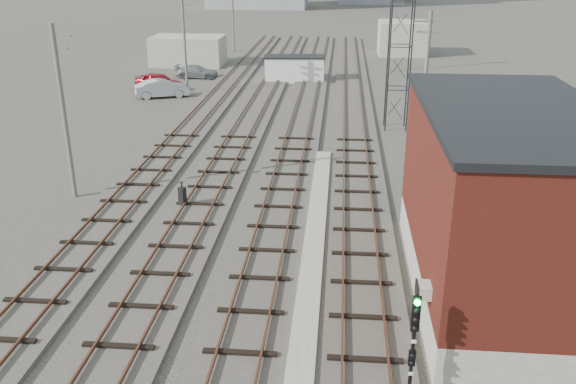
# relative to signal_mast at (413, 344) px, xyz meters

# --- Properties ---
(ground) EXTENTS (320.00, 320.00, 0.00)m
(ground) POSITION_rel_signal_mast_xyz_m (-3.70, 54.63, -2.07)
(ground) COLOR #282621
(ground) RESTS_ON ground
(track_right) EXTENTS (3.20, 90.00, 0.39)m
(track_right) POSITION_rel_signal_mast_xyz_m (-1.20, 33.63, -1.96)
(track_right) COLOR #332D28
(track_right) RESTS_ON ground
(track_mid_right) EXTENTS (3.20, 90.00, 0.39)m
(track_mid_right) POSITION_rel_signal_mast_xyz_m (-5.20, 33.63, -1.96)
(track_mid_right) COLOR #332D28
(track_mid_right) RESTS_ON ground
(track_mid_left) EXTENTS (3.20, 90.00, 0.39)m
(track_mid_left) POSITION_rel_signal_mast_xyz_m (-9.20, 33.63, -1.96)
(track_mid_left) COLOR #332D28
(track_mid_left) RESTS_ON ground
(track_left) EXTENTS (3.20, 90.00, 0.39)m
(track_left) POSITION_rel_signal_mast_xyz_m (-13.20, 33.63, -1.96)
(track_left) COLOR #332D28
(track_left) RESTS_ON ground
(platform_curb) EXTENTS (0.90, 28.00, 0.26)m
(platform_curb) POSITION_rel_signal_mast_xyz_m (-3.20, 8.63, -1.94)
(platform_curb) COLOR gray
(platform_curb) RESTS_ON ground
(brick_building) EXTENTS (6.54, 12.20, 7.22)m
(brick_building) POSITION_rel_signal_mast_xyz_m (3.80, 6.63, 1.56)
(brick_building) COLOR gray
(brick_building) RESTS_ON ground
(lattice_tower) EXTENTS (1.60, 1.60, 15.00)m
(lattice_tower) POSITION_rel_signal_mast_xyz_m (1.80, 29.63, 5.43)
(lattice_tower) COLOR black
(lattice_tower) RESTS_ON ground
(utility_pole_left_a) EXTENTS (1.80, 0.24, 9.00)m
(utility_pole_left_a) POSITION_rel_signal_mast_xyz_m (-16.20, 14.63, 2.73)
(utility_pole_left_a) COLOR #595147
(utility_pole_left_a) RESTS_ON ground
(utility_pole_left_b) EXTENTS (1.80, 0.24, 9.00)m
(utility_pole_left_b) POSITION_rel_signal_mast_xyz_m (-16.20, 39.63, 2.73)
(utility_pole_left_b) COLOR #595147
(utility_pole_left_b) RESTS_ON ground
(utility_pole_left_c) EXTENTS (1.80, 0.24, 9.00)m
(utility_pole_left_c) POSITION_rel_signal_mast_xyz_m (-16.20, 64.63, 2.73)
(utility_pole_left_c) COLOR #595147
(utility_pole_left_c) RESTS_ON ground
(utility_pole_right_a) EXTENTS (1.80, 0.24, 9.00)m
(utility_pole_right_a) POSITION_rel_signal_mast_xyz_m (2.80, 22.63, 2.73)
(utility_pole_right_a) COLOR #595147
(utility_pole_right_a) RESTS_ON ground
(utility_pole_right_b) EXTENTS (1.80, 0.24, 9.00)m
(utility_pole_right_b) POSITION_rel_signal_mast_xyz_m (2.80, 52.63, 2.73)
(utility_pole_right_b) COLOR #595147
(utility_pole_right_b) RESTS_ON ground
(shed_left) EXTENTS (8.00, 5.00, 3.20)m
(shed_left) POSITION_rel_signal_mast_xyz_m (-19.70, 54.63, -0.47)
(shed_left) COLOR gray
(shed_left) RESTS_ON ground
(shed_right) EXTENTS (6.00, 6.00, 4.00)m
(shed_right) POSITION_rel_signal_mast_xyz_m (5.30, 64.63, -0.07)
(shed_right) COLOR gray
(shed_right) RESTS_ON ground
(signal_mast) EXTENTS (0.40, 0.40, 3.63)m
(signal_mast) POSITION_rel_signal_mast_xyz_m (0.00, 0.00, 0.00)
(signal_mast) COLOR gray
(signal_mast) RESTS_ON ground
(switch_stand) EXTENTS (0.41, 0.41, 1.35)m
(switch_stand) POSITION_rel_signal_mast_xyz_m (-10.06, 13.56, -1.43)
(switch_stand) COLOR black
(switch_stand) RESTS_ON ground
(site_trailer) EXTENTS (6.16, 3.04, 2.52)m
(site_trailer) POSITION_rel_signal_mast_xyz_m (-6.93, 46.30, -0.80)
(site_trailer) COLOR white
(site_trailer) RESTS_ON ground
(car_red) EXTENTS (4.96, 3.28, 1.57)m
(car_red) POSITION_rel_signal_mast_xyz_m (-19.33, 41.24, -1.29)
(car_red) COLOR maroon
(car_red) RESTS_ON ground
(car_silver) EXTENTS (5.07, 3.27, 1.58)m
(car_silver) POSITION_rel_signal_mast_xyz_m (-18.09, 38.16, -1.28)
(car_silver) COLOR #A2A4AA
(car_silver) RESTS_ON ground
(car_grey) EXTENTS (4.51, 1.99, 1.29)m
(car_grey) POSITION_rel_signal_mast_xyz_m (-17.04, 47.12, -1.43)
(car_grey) COLOR gray
(car_grey) RESTS_ON ground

